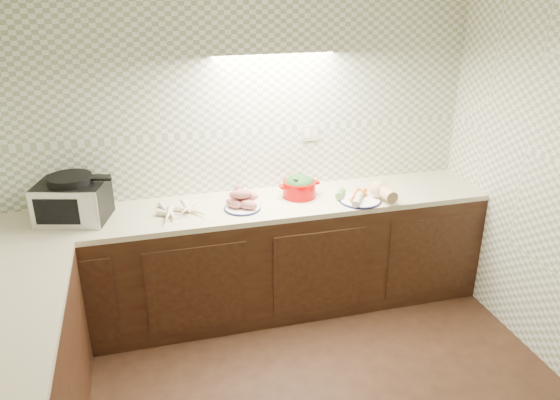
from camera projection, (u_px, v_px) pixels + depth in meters
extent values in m
cube|color=#989F7E|center=(241.00, 141.00, 4.08)|extent=(3.60, 0.05, 2.60)
cube|color=#BEB49D|center=(311.00, 133.00, 4.22)|extent=(0.13, 0.01, 0.12)
cube|color=black|center=(251.00, 261.00, 4.18)|extent=(3.60, 0.60, 0.86)
cube|color=beige|center=(250.00, 207.00, 4.00)|extent=(3.60, 0.60, 0.04)
cube|color=black|center=(73.00, 201.00, 3.71)|extent=(0.52, 0.44, 0.27)
cube|color=#ADACB1|center=(64.00, 212.00, 3.55)|extent=(0.44, 0.13, 0.27)
cube|color=black|center=(64.00, 212.00, 3.55)|extent=(0.28, 0.08, 0.18)
cylinder|color=black|center=(70.00, 179.00, 3.64)|extent=(0.36, 0.36, 0.05)
cone|color=beige|center=(170.00, 210.00, 3.83)|extent=(0.16, 0.17, 0.05)
cone|color=beige|center=(175.00, 216.00, 3.76)|extent=(0.21, 0.15, 0.04)
cone|color=beige|center=(170.00, 211.00, 3.83)|extent=(0.13, 0.21, 0.04)
cone|color=beige|center=(164.00, 213.00, 3.79)|extent=(0.17, 0.17, 0.05)
cone|color=beige|center=(169.00, 213.00, 3.80)|extent=(0.21, 0.15, 0.04)
cone|color=beige|center=(175.00, 214.00, 3.78)|extent=(0.11, 0.22, 0.04)
cone|color=beige|center=(162.00, 209.00, 3.81)|extent=(0.12, 0.20, 0.04)
cone|color=beige|center=(195.00, 208.00, 3.79)|extent=(0.18, 0.13, 0.05)
cone|color=beige|center=(180.00, 207.00, 3.84)|extent=(0.09, 0.23, 0.04)
cylinder|color=#131440|center=(242.00, 208.00, 3.91)|extent=(0.27, 0.27, 0.01)
cylinder|color=white|center=(242.00, 208.00, 3.91)|extent=(0.25, 0.25, 0.02)
ellipsoid|color=#CD766C|center=(234.00, 203.00, 3.89)|extent=(0.16, 0.13, 0.07)
ellipsoid|color=#CD766C|center=(248.00, 205.00, 3.86)|extent=(0.16, 0.13, 0.07)
ellipsoid|color=#CD766C|center=(244.00, 200.00, 3.94)|extent=(0.16, 0.13, 0.07)
ellipsoid|color=#CD766C|center=(238.00, 196.00, 3.91)|extent=(0.16, 0.13, 0.07)
ellipsoid|color=#CD766C|center=(248.00, 196.00, 3.91)|extent=(0.16, 0.13, 0.07)
ellipsoid|color=#CD766C|center=(242.00, 194.00, 3.86)|extent=(0.16, 0.13, 0.07)
cylinder|color=black|center=(241.00, 196.00, 4.08)|extent=(0.14, 0.14, 0.05)
sphere|color=maroon|center=(239.00, 190.00, 4.06)|extent=(0.08, 0.08, 0.08)
sphere|color=silver|center=(245.00, 191.00, 4.08)|extent=(0.05, 0.05, 0.05)
cylinder|color=#AF0000|center=(299.00, 189.00, 4.11)|extent=(0.27, 0.27, 0.12)
cube|color=#AF0000|center=(282.00, 187.00, 4.05)|extent=(0.04, 0.06, 0.02)
cube|color=#AF0000|center=(316.00, 182.00, 4.14)|extent=(0.04, 0.06, 0.02)
ellipsoid|color=#2D6428|center=(299.00, 183.00, 4.09)|extent=(0.22, 0.22, 0.12)
cylinder|color=#131440|center=(360.00, 200.00, 4.05)|extent=(0.31, 0.31, 0.01)
cylinder|color=white|center=(360.00, 200.00, 4.05)|extent=(0.30, 0.30, 0.02)
cone|color=orange|center=(359.00, 195.00, 4.07)|extent=(0.18, 0.11, 0.04)
cone|color=orange|center=(358.00, 196.00, 4.04)|extent=(0.18, 0.11, 0.04)
cone|color=orange|center=(357.00, 195.00, 4.07)|extent=(0.18, 0.12, 0.04)
cone|color=orange|center=(353.00, 194.00, 4.03)|extent=(0.14, 0.16, 0.04)
cone|color=orange|center=(352.00, 194.00, 4.05)|extent=(0.18, 0.10, 0.04)
cylinder|color=silver|center=(358.00, 199.00, 3.98)|extent=(0.15, 0.20, 0.05)
cylinder|color=#4F8236|center=(340.00, 194.00, 4.08)|extent=(0.11, 0.13, 0.05)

